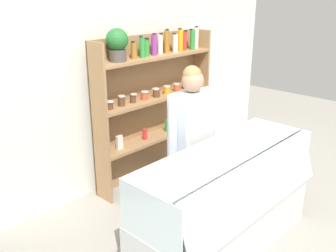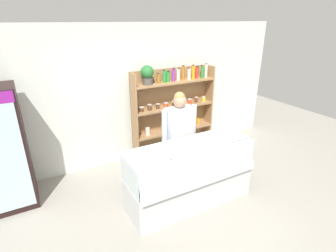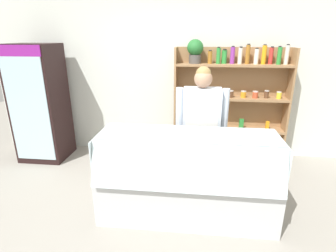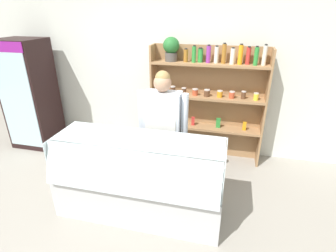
# 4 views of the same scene
# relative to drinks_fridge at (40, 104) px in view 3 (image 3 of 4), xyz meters

# --- Properties ---
(ground_plane) EXTENTS (12.00, 12.00, 0.00)m
(ground_plane) POSITION_rel_drinks_fridge_xyz_m (2.37, -1.44, -0.95)
(ground_plane) COLOR gray
(back_wall) EXTENTS (6.80, 0.10, 2.70)m
(back_wall) POSITION_rel_drinks_fridge_xyz_m (2.37, 0.54, 0.40)
(back_wall) COLOR silver
(back_wall) RESTS_ON ground
(drinks_fridge) EXTENTS (0.73, 0.66, 1.90)m
(drinks_fridge) POSITION_rel_drinks_fridge_xyz_m (0.00, 0.00, 0.00)
(drinks_fridge) COLOR black
(drinks_fridge) RESTS_ON ground
(shelving_unit) EXTENTS (1.79, 0.29, 1.97)m
(shelving_unit) POSITION_rel_drinks_fridge_xyz_m (3.05, 0.27, 0.16)
(shelving_unit) COLOR #9E754C
(shelving_unit) RESTS_ON ground
(deli_display_case) EXTENTS (1.98, 0.75, 1.01)m
(deli_display_case) POSITION_rel_drinks_fridge_xyz_m (2.48, -1.31, -0.64)
(deli_display_case) COLOR silver
(deli_display_case) RESTS_ON ground
(shop_clerk) EXTENTS (0.66, 0.25, 1.67)m
(shop_clerk) POSITION_rel_drinks_fridge_xyz_m (2.64, -0.76, 0.05)
(shop_clerk) COLOR #2D2D38
(shop_clerk) RESTS_ON ground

